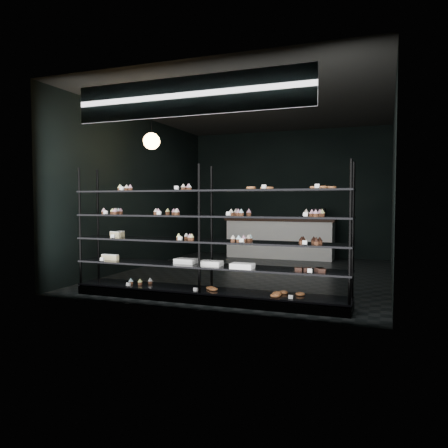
# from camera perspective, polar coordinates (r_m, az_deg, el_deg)

# --- Properties ---
(room) EXTENTS (5.01, 6.01, 3.20)m
(room) POSITION_cam_1_polar(r_m,az_deg,el_deg) (8.42, 3.88, 4.31)
(room) COLOR black
(room) RESTS_ON ground
(display_shelf) EXTENTS (4.00, 0.50, 1.91)m
(display_shelf) POSITION_cam_1_polar(r_m,az_deg,el_deg) (6.15, -2.64, -4.26)
(display_shelf) COLOR black
(display_shelf) RESTS_ON room
(signage) EXTENTS (3.30, 0.05, 0.50)m
(signage) POSITION_cam_1_polar(r_m,az_deg,el_deg) (5.83, -4.75, 16.30)
(signage) COLOR #0D1441
(signage) RESTS_ON room
(pendant_lamp) EXTENTS (0.29, 0.29, 0.87)m
(pendant_lamp) POSITION_cam_1_polar(r_m,az_deg,el_deg) (7.82, -9.44, 10.64)
(pendant_lamp) COLOR black
(pendant_lamp) RESTS_ON room
(service_counter) EXTENTS (2.70, 0.65, 1.23)m
(service_counter) POSITION_cam_1_polar(r_m,az_deg,el_deg) (10.88, 7.39, -1.79)
(service_counter) COLOR white
(service_counter) RESTS_ON room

